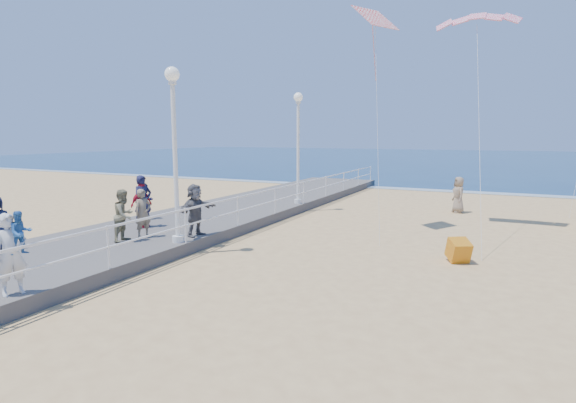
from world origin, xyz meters
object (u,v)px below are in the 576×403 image
at_px(spectator_3, 142,205).
at_px(beach_walker_c, 458,195).
at_px(spectator_0, 143,201).
at_px(spectator_5, 195,210).
at_px(spectator_1, 124,215).
at_px(woman_holding_toddler, 11,254).
at_px(toddler_held, 20,233).
at_px(spectator_7, 146,201).
at_px(box_kite, 458,252).
at_px(lamp_post_far, 298,136).
at_px(spectator_6, 143,213).
at_px(lamp_post_mid, 174,137).

height_order(spectator_3, beach_walker_c, spectator_3).
bearing_deg(spectator_0, spectator_5, -83.04).
bearing_deg(spectator_1, beach_walker_c, -45.61).
bearing_deg(woman_holding_toddler, spectator_1, 35.87).
bearing_deg(toddler_held, spectator_0, 40.47).
xyz_separation_m(woman_holding_toddler, spectator_1, (-1.55, 4.60, -0.04)).
xyz_separation_m(spectator_0, spectator_7, (-1.10, 1.29, -0.23)).
bearing_deg(box_kite, lamp_post_far, 112.53).
xyz_separation_m(toddler_held, spectator_6, (-1.54, 5.09, -0.51)).
xyz_separation_m(spectator_0, spectator_3, (-0.05, -0.02, -0.13)).
height_order(woman_holding_toddler, spectator_6, woman_holding_toddler).
distance_m(toddler_held, spectator_6, 5.34).
distance_m(lamp_post_far, beach_walker_c, 8.23).
bearing_deg(spectator_6, beach_walker_c, -22.03).
bearing_deg(spectator_7, spectator_6, -131.99).
xyz_separation_m(woman_holding_toddler, toddler_held, (0.15, 0.15, 0.44)).
bearing_deg(lamp_post_mid, box_kite, 19.85).
bearing_deg(toddler_held, spectator_6, 33.98).
height_order(toddler_held, beach_walker_c, toddler_held).
height_order(toddler_held, spectator_0, spectator_0).
bearing_deg(beach_walker_c, woman_holding_toddler, -49.92).
distance_m(lamp_post_mid, beach_walker_c, 14.26).
xyz_separation_m(lamp_post_mid, spectator_5, (-0.05, 0.96, -2.39)).
distance_m(lamp_post_mid, spectator_5, 2.58).
relative_size(toddler_held, spectator_3, 0.56).
relative_size(spectator_1, spectator_7, 1.16).
bearing_deg(spectator_6, box_kite, -59.73).
distance_m(spectator_0, beach_walker_c, 14.51).
distance_m(toddler_held, box_kite, 11.28).
xyz_separation_m(woman_holding_toddler, spectator_7, (-3.68, 7.79, -0.15)).
xyz_separation_m(woman_holding_toddler, spectator_0, (-2.58, 6.50, 0.08)).
xyz_separation_m(spectator_5, box_kite, (8.04, 1.92, -0.97)).
relative_size(toddler_held, box_kite, 1.52).
height_order(spectator_1, box_kite, spectator_1).
distance_m(woman_holding_toddler, spectator_7, 8.61).
bearing_deg(spectator_5, spectator_1, 140.35).
distance_m(lamp_post_far, spectator_1, 10.04).
relative_size(lamp_post_mid, woman_holding_toddler, 3.08).
height_order(lamp_post_mid, woman_holding_toddler, lamp_post_mid).
relative_size(spectator_0, beach_walker_c, 1.09).
distance_m(toddler_held, spectator_3, 6.93).
xyz_separation_m(toddler_held, spectator_0, (-2.73, 6.35, -0.36)).
relative_size(spectator_0, box_kite, 3.15).
distance_m(lamp_post_mid, spectator_1, 2.98).
bearing_deg(lamp_post_far, spectator_6, -99.10).
xyz_separation_m(spectator_6, beach_walker_c, (8.56, 12.00, -0.33)).
height_order(spectator_5, spectator_7, spectator_5).
bearing_deg(spectator_7, toddler_held, -147.39).
bearing_deg(spectator_0, spectator_1, -137.34).
bearing_deg(lamp_post_mid, spectator_7, 145.27).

